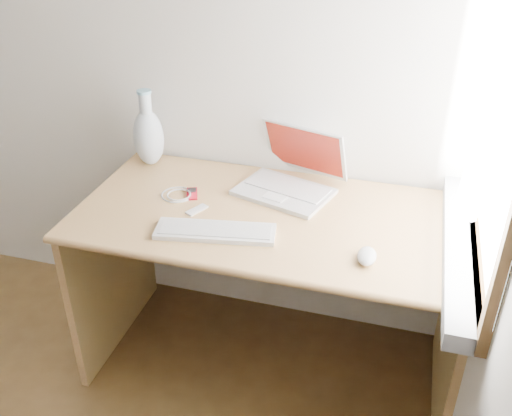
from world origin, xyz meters
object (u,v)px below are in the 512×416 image
(desk, at_px, (276,250))
(vase, at_px, (148,135))
(external_keyboard, at_px, (215,231))
(laptop, at_px, (287,176))

(desk, bearing_deg, vase, 163.90)
(vase, bearing_deg, external_keyboard, -44.58)
(desk, height_order, vase, vase)
(desk, relative_size, external_keyboard, 3.32)
(laptop, relative_size, external_keyboard, 0.94)
(desk, xyz_separation_m, external_keyboard, (-0.15, -0.27, 0.23))
(laptop, bearing_deg, vase, -168.40)
(desk, xyz_separation_m, vase, (-0.61, 0.18, 0.35))
(desk, distance_m, laptop, 0.30)
(vase, bearing_deg, laptop, -5.17)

